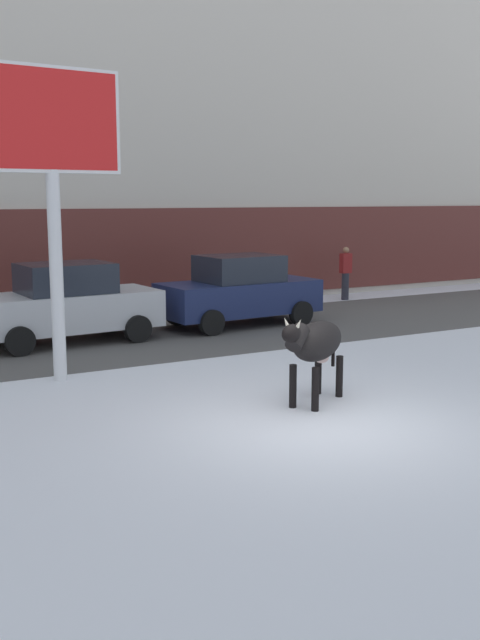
{
  "coord_description": "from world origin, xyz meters",
  "views": [
    {
      "loc": [
        -6.14,
        -8.63,
        3.32
      ],
      "look_at": [
        0.33,
        3.04,
        1.1
      ],
      "focal_mm": 41.5,
      "sensor_mm": 36.0,
      "label": 1
    }
  ],
  "objects_px": {
    "billboard": "(51,140)",
    "car_silver_sedan": "(66,304)",
    "cow_black": "(316,343)",
    "pedestrian_by_cars": "(345,273)",
    "car_navy_sedan": "(239,291)"
  },
  "relations": [
    {
      "from": "car_silver_sedan",
      "to": "pedestrian_by_cars",
      "type": "bearing_deg",
      "value": 15.22
    },
    {
      "from": "cow_black",
      "to": "car_navy_sedan",
      "type": "height_order",
      "value": "car_navy_sedan"
    },
    {
      "from": "car_silver_sedan",
      "to": "car_navy_sedan",
      "type": "bearing_deg",
      "value": 1.47
    },
    {
      "from": "billboard",
      "to": "car_silver_sedan",
      "type": "distance_m",
      "value": 4.99
    },
    {
      "from": "car_silver_sedan",
      "to": "pedestrian_by_cars",
      "type": "xyz_separation_m",
      "value": [
        10.01,
        2.72,
        -0.03
      ]
    },
    {
      "from": "cow_black",
      "to": "billboard",
      "type": "bearing_deg",
      "value": 132.34
    },
    {
      "from": "cow_black",
      "to": "car_silver_sedan",
      "type": "bearing_deg",
      "value": 106.62
    },
    {
      "from": "car_navy_sedan",
      "to": "pedestrian_by_cars",
      "type": "distance_m",
      "value": 6.0
    },
    {
      "from": "billboard",
      "to": "pedestrian_by_cars",
      "type": "relative_size",
      "value": 3.21
    },
    {
      "from": "car_silver_sedan",
      "to": "car_navy_sedan",
      "type": "xyz_separation_m",
      "value": [
        4.6,
        0.12,
        0.0
      ]
    },
    {
      "from": "cow_black",
      "to": "pedestrian_by_cars",
      "type": "height_order",
      "value": "pedestrian_by_cars"
    },
    {
      "from": "cow_black",
      "to": "billboard",
      "type": "xyz_separation_m",
      "value": [
        -3.21,
        3.53,
        3.32
      ]
    },
    {
      "from": "car_navy_sedan",
      "to": "car_silver_sedan",
      "type": "bearing_deg",
      "value": -178.53
    },
    {
      "from": "cow_black",
      "to": "car_navy_sedan",
      "type": "relative_size",
      "value": 0.43
    },
    {
      "from": "billboard",
      "to": "cow_black",
      "type": "bearing_deg",
      "value": -47.66
    }
  ]
}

